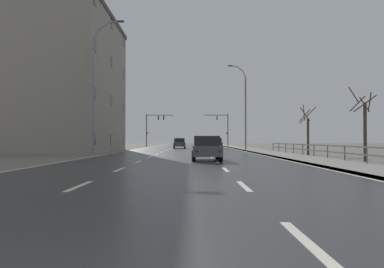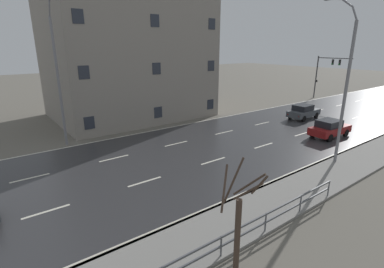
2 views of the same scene
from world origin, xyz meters
name	(u,v)px [view 2 (image 2 of 2)]	position (x,y,z in m)	size (l,w,h in m)	color
ground_plane	(297,125)	(0.00, 48.00, -0.06)	(160.00, 160.00, 0.12)	#666056
road_asphalt_strip	(353,109)	(0.00, 60.00, 0.01)	(14.00, 120.00, 0.03)	#303033
street_lamp_midground	(344,86)	(7.46, 41.00, 5.28)	(2.31, 0.24, 10.75)	slate
street_lamp_left_bank	(58,75)	(-7.43, 27.11, 5.66)	(2.71, 0.24, 11.60)	slate
traffic_signal_left	(325,70)	(-6.66, 64.08, 4.34)	(5.19, 0.36, 6.32)	#38383A
car_distant	(330,128)	(4.21, 46.36, 0.80)	(1.97, 4.17, 1.57)	maroon
car_far_right	(303,111)	(-1.07, 50.56, 0.80)	(1.94, 4.15, 1.57)	#474C51
brick_building	(127,47)	(-14.40, 36.12, 7.69)	(12.81, 16.45, 15.37)	gray
bare_tree_mid	(238,230)	(10.99, 27.89, 2.04)	(1.52, 1.60, 4.45)	#423328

